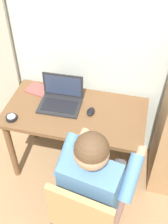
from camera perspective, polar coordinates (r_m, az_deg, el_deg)
The scene contains 8 objects.
wall_back at distance 2.21m, azimuth 12.59°, elevation 15.11°, with size 4.80×0.05×2.50m, color silver.
desk at distance 2.34m, azimuth -1.80°, elevation -1.70°, with size 1.15×0.61×0.71m.
chair at distance 1.98m, azimuth 0.46°, elevation -20.25°, with size 0.48×0.46×0.87m.
person_seated at distance 1.91m, azimuth 2.59°, elevation -13.24°, with size 0.59×0.63×1.19m.
laptop at distance 2.31m, azimuth -4.77°, elevation 2.75°, with size 0.35×0.26×0.24m.
computer_mouse at distance 2.24m, azimuth 1.37°, elevation 0.09°, with size 0.06×0.10×0.03m, color black.
desk_clock at distance 2.26m, azimuth -14.66°, elevation -1.14°, with size 0.09×0.09×0.03m.
notebook_pad at distance 2.50m, azimuth -9.29°, elevation 4.55°, with size 0.21×0.15×0.01m, color #994742.
Camera 1 is at (0.00, 0.23, 2.26)m, focal length 44.61 mm.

